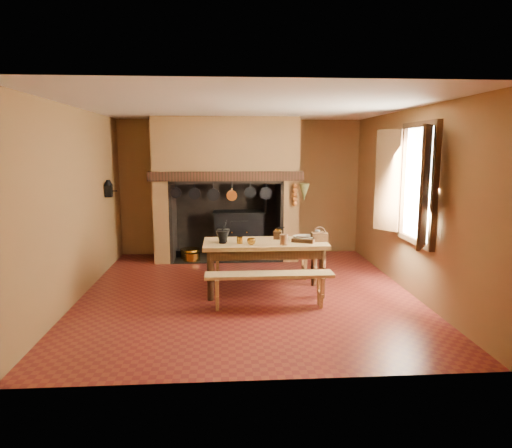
{
  "coord_description": "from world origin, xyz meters",
  "views": [
    {
      "loc": [
        -0.33,
        -6.81,
        2.18
      ],
      "look_at": [
        0.16,
        0.3,
        1.02
      ],
      "focal_mm": 32.0,
      "sensor_mm": 36.0,
      "label": 1
    }
  ],
  "objects_px": {
    "iron_range": "(239,233)",
    "coffee_grinder": "(278,234)",
    "mixing_bowl": "(304,238)",
    "wicker_basket": "(319,236)",
    "work_table": "(265,250)",
    "bench_front": "(269,282)"
  },
  "relations": [
    {
      "from": "iron_range",
      "to": "coffee_grinder",
      "type": "bearing_deg",
      "value": -77.08
    },
    {
      "from": "iron_range",
      "to": "mixing_bowl",
      "type": "relative_size",
      "value": 5.13
    },
    {
      "from": "coffee_grinder",
      "to": "wicker_basket",
      "type": "height_order",
      "value": "wicker_basket"
    },
    {
      "from": "work_table",
      "to": "coffee_grinder",
      "type": "height_order",
      "value": "coffee_grinder"
    },
    {
      "from": "wicker_basket",
      "to": "mixing_bowl",
      "type": "bearing_deg",
      "value": 169.03
    },
    {
      "from": "coffee_grinder",
      "to": "mixing_bowl",
      "type": "height_order",
      "value": "coffee_grinder"
    },
    {
      "from": "coffee_grinder",
      "to": "wicker_basket",
      "type": "distance_m",
      "value": 0.65
    },
    {
      "from": "iron_range",
      "to": "wicker_basket",
      "type": "bearing_deg",
      "value": -65.59
    },
    {
      "from": "bench_front",
      "to": "work_table",
      "type": "bearing_deg",
      "value": 90.0
    },
    {
      "from": "bench_front",
      "to": "wicker_basket",
      "type": "bearing_deg",
      "value": 38.88
    },
    {
      "from": "coffee_grinder",
      "to": "mixing_bowl",
      "type": "bearing_deg",
      "value": -12.22
    },
    {
      "from": "mixing_bowl",
      "to": "iron_range",
      "type": "bearing_deg",
      "value": 110.24
    },
    {
      "from": "work_table",
      "to": "wicker_basket",
      "type": "distance_m",
      "value": 0.85
    },
    {
      "from": "bench_front",
      "to": "wicker_basket",
      "type": "relative_size",
      "value": 7.33
    },
    {
      "from": "wicker_basket",
      "to": "iron_range",
      "type": "bearing_deg",
      "value": 112.39
    },
    {
      "from": "coffee_grinder",
      "to": "mixing_bowl",
      "type": "distance_m",
      "value": 0.42
    },
    {
      "from": "coffee_grinder",
      "to": "iron_range",
      "type": "bearing_deg",
      "value": 114.98
    },
    {
      "from": "iron_range",
      "to": "work_table",
      "type": "distance_m",
      "value": 2.51
    },
    {
      "from": "coffee_grinder",
      "to": "bench_front",
      "type": "bearing_deg",
      "value": -91.87
    },
    {
      "from": "iron_range",
      "to": "coffee_grinder",
      "type": "height_order",
      "value": "iron_range"
    },
    {
      "from": "mixing_bowl",
      "to": "wicker_basket",
      "type": "relative_size",
      "value": 1.29
    },
    {
      "from": "mixing_bowl",
      "to": "bench_front",
      "type": "bearing_deg",
      "value": -130.54
    }
  ]
}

